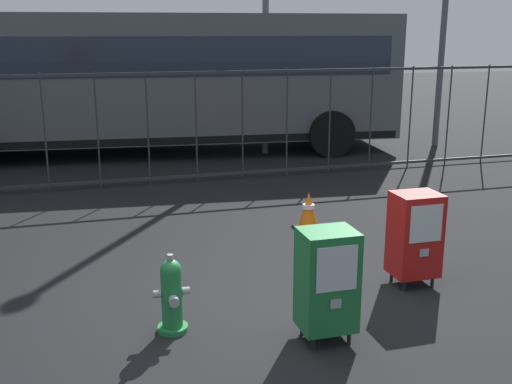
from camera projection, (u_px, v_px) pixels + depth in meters
The scene contains 7 objects.
ground_plane at pixel (260, 314), 5.98m from camera, with size 60.00×60.00×0.00m, color black.
fire_hydrant at pixel (172, 296), 5.56m from camera, with size 0.33×0.32×0.75m.
newspaper_box_primary at pixel (415, 234), 6.54m from camera, with size 0.48×0.42×1.02m.
newspaper_box_secondary at pixel (327, 280), 5.35m from camera, with size 0.48×0.42×1.02m.
traffic_cone at pixel (308, 211), 8.44m from camera, with size 0.36×0.36×0.53m.
fence_barrier at pixel (172, 127), 10.84m from camera, with size 18.03×0.04×2.00m.
bus_near at pixel (156, 75), 13.48m from camera, with size 10.70×3.59×3.00m.
Camera 1 is at (-1.56, -5.25, 2.68)m, focal length 43.09 mm.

